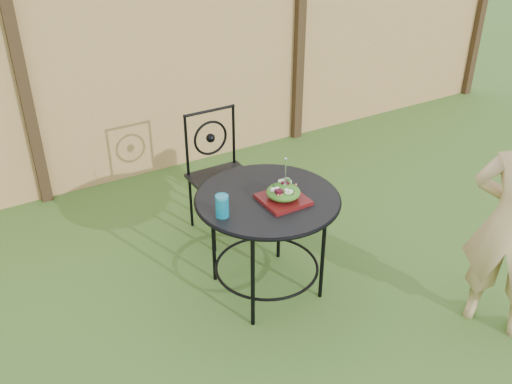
{
  "coord_description": "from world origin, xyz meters",
  "views": [
    {
      "loc": [
        -1.91,
        -2.44,
        2.53
      ],
      "look_at": [
        -0.34,
        0.21,
        0.75
      ],
      "focal_mm": 40.0,
      "sensor_mm": 36.0,
      "label": 1
    }
  ],
  "objects": [
    {
      "name": "patio_table",
      "position": [
        -0.28,
        0.16,
        0.59
      ],
      "size": [
        0.92,
        0.92,
        0.72
      ],
      "color": "black",
      "rests_on": "ground"
    },
    {
      "name": "ground",
      "position": [
        0.0,
        0.0,
        0.0
      ],
      "size": [
        60.0,
        60.0,
        0.0
      ],
      "primitive_type": "plane",
      "color": "#254B18",
      "rests_on": "ground"
    },
    {
      "name": "salad_plate",
      "position": [
        -0.23,
        0.07,
        0.74
      ],
      "size": [
        0.27,
        0.27,
        0.02
      ],
      "primitive_type": "cube",
      "color": "#470A0F",
      "rests_on": "patio_table"
    },
    {
      "name": "fork",
      "position": [
        -0.22,
        0.07,
        0.92
      ],
      "size": [
        0.01,
        0.01,
        0.18
      ],
      "primitive_type": "cylinder",
      "color": "silver",
      "rests_on": "salad"
    },
    {
      "name": "salad",
      "position": [
        -0.23,
        0.07,
        0.79
      ],
      "size": [
        0.21,
        0.21,
        0.08
      ],
      "primitive_type": "ellipsoid",
      "color": "#235614",
      "rests_on": "salad_plate"
    },
    {
      "name": "fence",
      "position": [
        -0.0,
        2.19,
        0.95
      ],
      "size": [
        8.0,
        0.12,
        1.9
      ],
      "color": "tan",
      "rests_on": "ground"
    },
    {
      "name": "patio_chair",
      "position": [
        -0.19,
        0.99,
        0.5
      ],
      "size": [
        0.46,
        0.46,
        0.95
      ],
      "color": "black",
      "rests_on": "ground"
    },
    {
      "name": "drinking_glass",
      "position": [
        -0.63,
        0.11,
        0.79
      ],
      "size": [
        0.08,
        0.08,
        0.14
      ],
      "primitive_type": "cylinder",
      "color": "#0D7897",
      "rests_on": "patio_table"
    }
  ]
}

